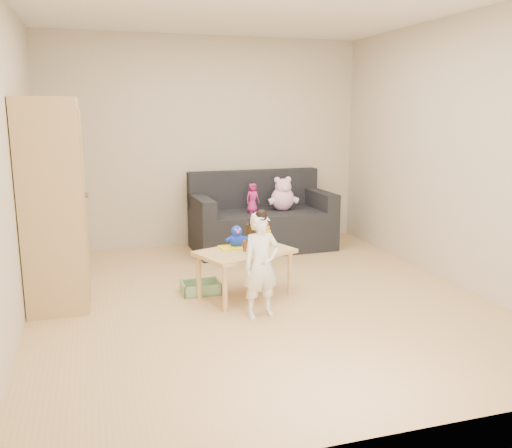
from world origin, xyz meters
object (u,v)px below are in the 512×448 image
object	(u,v)px
play_table	(245,273)
toddler	(261,266)
sofa	(262,230)
wardrobe	(54,202)

from	to	relation	value
play_table	toddler	size ratio (longest dim) A/B	0.98
play_table	toddler	xyz separation A→B (m)	(-0.00, -0.51, 0.21)
sofa	wardrobe	bearing A→B (deg)	-153.97
wardrobe	toddler	distance (m)	1.94
play_table	toddler	distance (m)	0.55
toddler	wardrobe	bearing A→B (deg)	144.46
wardrobe	play_table	distance (m)	1.82
wardrobe	play_table	bearing A→B (deg)	-14.59
play_table	toddler	world-z (taller)	toddler
wardrobe	toddler	world-z (taller)	wardrobe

